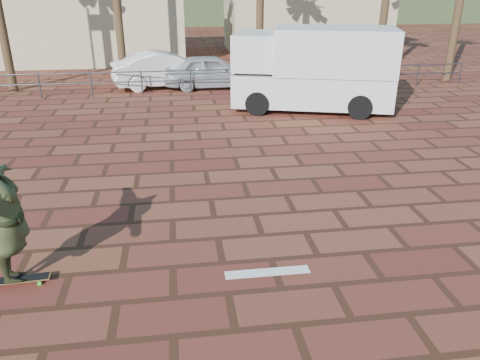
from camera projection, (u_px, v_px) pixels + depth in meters
name	position (u px, v px, depth m)	size (l,w,h in m)	color
ground	(218.00, 238.00, 8.66)	(120.00, 120.00, 0.00)	brown
paint_stripe	(267.00, 272.00, 7.66)	(1.40, 0.22, 0.01)	white
guardrail	(191.00, 77.00, 19.31)	(24.06, 0.06, 1.00)	#47494F
building_west	(78.00, 19.00, 27.01)	(12.60, 7.60, 4.50)	beige
building_east	(305.00, 10.00, 30.48)	(10.60, 6.60, 5.00)	beige
longboard	(17.00, 280.00, 7.34)	(1.01, 0.29, 0.10)	olive
skateboarder	(4.00, 225.00, 6.95)	(2.37, 0.65, 1.93)	#394123
campervan	(314.00, 67.00, 16.61)	(5.99, 3.76, 2.89)	silver
car_silver	(212.00, 71.00, 20.32)	(1.68, 4.19, 1.43)	silver
car_white	(166.00, 69.00, 20.47)	(1.61, 4.63, 1.53)	white
street_sign	(350.00, 64.00, 17.97)	(0.40, 0.15, 1.99)	gray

